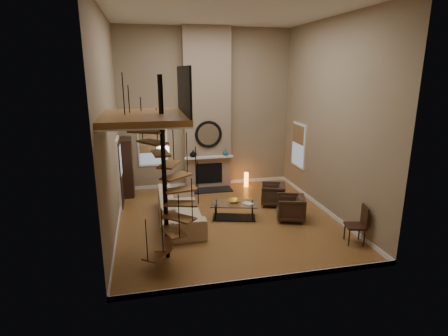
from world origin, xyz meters
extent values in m
cube|color=#A66F35|center=(0.00, 0.00, -0.01)|extent=(6.00, 6.50, 0.01)
cube|color=#927D5E|center=(0.00, 3.25, 2.75)|extent=(6.00, 0.02, 5.50)
cube|color=#927D5E|center=(0.00, -3.25, 2.75)|extent=(6.00, 0.02, 5.50)
cube|color=#927D5E|center=(-3.00, 0.00, 2.75)|extent=(0.02, 6.50, 5.50)
cube|color=#927D5E|center=(3.00, 0.00, 2.75)|extent=(0.02, 6.50, 5.50)
cube|color=silver|center=(0.00, 0.00, 5.50)|extent=(6.00, 6.50, 0.01)
cube|color=white|center=(0.00, 3.24, 0.06)|extent=(6.00, 0.02, 0.12)
cube|color=white|center=(0.00, -3.24, 0.06)|extent=(6.00, 0.02, 0.12)
cube|color=white|center=(-2.99, 0.00, 0.06)|extent=(0.02, 6.50, 0.12)
cube|color=white|center=(2.99, 0.00, 0.06)|extent=(0.02, 6.50, 0.12)
cube|color=#947A60|center=(0.00, 3.06, 2.75)|extent=(1.60, 0.38, 5.50)
cube|color=black|center=(0.00, 2.57, 0.02)|extent=(1.50, 0.60, 0.04)
cube|color=black|center=(0.00, 2.86, 0.55)|extent=(0.95, 0.02, 0.72)
cube|color=white|center=(0.00, 2.78, 1.15)|extent=(1.70, 0.18, 0.06)
torus|color=black|center=(0.00, 2.84, 1.95)|extent=(0.94, 0.10, 0.94)
cylinder|color=white|center=(0.00, 2.85, 1.95)|extent=(0.80, 0.01, 0.80)
imported|color=black|center=(-0.55, 2.82, 1.30)|extent=(0.24, 0.24, 0.25)
imported|color=#1B5C5F|center=(0.60, 2.82, 1.28)|extent=(0.20, 0.20, 0.21)
cube|color=white|center=(-1.90, 3.23, 1.60)|extent=(1.02, 0.04, 1.52)
cube|color=#8C9EB2|center=(-1.90, 3.21, 1.60)|extent=(0.90, 0.01, 1.40)
cube|color=olive|center=(-1.90, 3.19, 1.81)|extent=(0.90, 0.01, 0.98)
cube|color=white|center=(2.98, 2.00, 1.60)|extent=(0.04, 1.02, 1.52)
cube|color=#8C9EB2|center=(2.96, 2.00, 1.60)|extent=(0.01, 0.90, 1.40)
cube|color=olive|center=(2.94, 2.00, 1.98)|extent=(0.01, 0.90, 0.63)
cube|color=white|center=(-2.97, 1.80, 1.05)|extent=(0.06, 1.05, 2.16)
cube|color=black|center=(-2.94, 1.80, 1.02)|extent=(0.05, 0.90, 2.05)
cube|color=#8C9EB2|center=(-2.90, 1.80, 1.45)|extent=(0.01, 0.60, 0.90)
cube|color=#926130|center=(-2.15, -1.80, 3.18)|extent=(1.70, 2.20, 0.12)
cube|color=white|center=(-2.15, -1.80, 3.10)|extent=(1.70, 2.20, 0.03)
cube|color=black|center=(-1.33, -1.80, 3.71)|extent=(0.04, 2.20, 0.94)
cylinder|color=black|center=(-1.80, -1.80, 2.01)|extent=(0.10, 0.10, 4.02)
cube|color=#926130|center=(-2.02, -2.08, 0.26)|extent=(0.71, 0.78, 0.04)
cylinder|color=black|center=(-2.24, -2.37, 0.73)|extent=(0.02, 0.02, 0.94)
cube|color=#926130|center=(-1.86, -2.15, 0.52)|extent=(0.46, 0.77, 0.04)
cylinder|color=black|center=(-1.93, -2.51, 0.99)|extent=(0.02, 0.02, 0.94)
cube|color=#926130|center=(-1.69, -2.14, 0.78)|extent=(0.55, 0.79, 0.04)
cylinder|color=black|center=(-1.58, -2.48, 1.25)|extent=(0.02, 0.02, 0.94)
cube|color=#926130|center=(-1.54, -2.05, 1.04)|extent=(0.75, 0.74, 0.04)
cylinder|color=black|center=(-1.28, -2.30, 1.51)|extent=(0.02, 0.02, 0.94)
cube|color=#926130|center=(-1.45, -1.90, 1.30)|extent=(0.79, 0.53, 0.04)
cylinder|color=black|center=(-1.11, -2.00, 1.77)|extent=(0.02, 0.02, 0.94)
cube|color=#926130|center=(-1.45, -1.73, 1.56)|extent=(0.77, 0.48, 0.04)
cylinder|color=black|center=(-1.10, -1.65, 2.03)|extent=(0.02, 0.02, 0.94)
cube|color=#926130|center=(-1.52, -1.57, 1.82)|extent=(0.77, 0.72, 0.04)
cylinder|color=black|center=(-1.25, -1.34, 2.29)|extent=(0.02, 0.02, 0.94)
cube|color=#926130|center=(-1.67, -1.47, 2.08)|extent=(0.58, 0.79, 0.04)
cylinder|color=black|center=(-1.53, -1.13, 2.55)|extent=(0.02, 0.02, 0.94)
cube|color=#926130|center=(-1.84, -1.44, 2.34)|extent=(0.41, 0.75, 0.04)
cylinder|color=black|center=(-1.88, -1.08, 2.81)|extent=(0.02, 0.02, 0.94)
cube|color=#926130|center=(-2.00, -1.50, 2.60)|extent=(0.68, 0.79, 0.04)
cylinder|color=black|center=(-2.20, -1.20, 3.07)|extent=(0.02, 0.02, 0.94)
cube|color=#926130|center=(-2.12, -1.63, 2.86)|extent=(0.80, 0.64, 0.04)
cylinder|color=black|center=(-2.44, -1.46, 3.33)|extent=(0.02, 0.02, 0.94)
cube|color=#926130|center=(-2.16, -1.80, 3.12)|extent=(0.72, 0.34, 0.04)
cylinder|color=black|center=(-2.52, -1.80, 3.59)|extent=(0.02, 0.02, 0.94)
cube|color=black|center=(-2.80, 2.77, 0.95)|extent=(0.41, 0.88, 1.96)
imported|color=tan|center=(-1.33, 0.16, 0.40)|extent=(1.13, 2.83, 0.82)
imported|color=#3E291C|center=(1.71, 0.75, 0.35)|extent=(0.93, 0.92, 0.67)
imported|color=#3E291C|center=(1.80, -0.44, 0.35)|extent=(0.97, 0.95, 0.70)
cube|color=silver|center=(0.21, 0.02, 0.44)|extent=(1.44, 0.98, 0.02)
cube|color=black|center=(0.21, 0.02, 0.03)|extent=(1.31, 0.85, 0.02)
cylinder|color=black|center=(-0.35, -0.05, 0.22)|extent=(0.04, 0.04, 0.48)
cylinder|color=black|center=(0.65, -0.33, 0.22)|extent=(0.04, 0.04, 0.48)
cylinder|color=black|center=(-0.23, 0.37, 0.22)|extent=(0.04, 0.04, 0.48)
cylinder|color=black|center=(0.77, 0.10, 0.22)|extent=(0.04, 0.04, 0.48)
imported|color=orange|center=(0.21, 0.07, 0.50)|extent=(0.36, 0.36, 0.09)
imported|color=gray|center=(0.56, -0.13, 0.46)|extent=(0.33, 0.35, 0.03)
cylinder|color=black|center=(-1.60, 2.24, 0.01)|extent=(0.35, 0.35, 0.03)
cylinder|color=black|center=(-1.60, 2.24, 0.80)|extent=(0.04, 0.04, 1.50)
cylinder|color=#F2E5C6|center=(-1.60, 2.24, 1.55)|extent=(0.39, 0.39, 0.31)
cylinder|color=orange|center=(1.35, 2.75, 0.25)|extent=(0.15, 0.15, 0.54)
cube|color=black|center=(2.71, -2.09, 0.44)|extent=(0.53, 0.53, 0.05)
cube|color=black|center=(2.91, -2.14, 0.70)|extent=(0.14, 0.42, 0.52)
cylinder|color=black|center=(2.49, -2.22, 0.21)|extent=(0.04, 0.04, 0.42)
cylinder|color=black|center=(2.84, -2.31, 0.21)|extent=(0.04, 0.04, 0.42)
cylinder|color=black|center=(2.57, -1.87, 0.21)|extent=(0.04, 0.04, 0.42)
cylinder|color=black|center=(2.92, -1.96, 0.21)|extent=(0.04, 0.04, 0.42)
camera|label=1|loc=(-2.17, -9.30, 4.12)|focal=29.04mm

